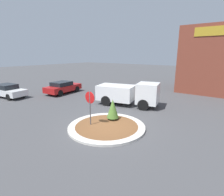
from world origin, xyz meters
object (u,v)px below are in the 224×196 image
at_px(parked_sedan_white, 8,91).
at_px(parked_sedan_red, 63,87).
at_px(utility_truck, 128,93).
at_px(stop_sign, 90,102).

bearing_deg(parked_sedan_white, parked_sedan_red, 48.50).
xyz_separation_m(utility_truck, parked_sedan_white, (-11.75, -5.09, -0.40)).
distance_m(stop_sign, parked_sedan_white, 12.40).
height_order(parked_sedan_red, parked_sedan_white, parked_sedan_white).
distance_m(utility_truck, parked_sedan_white, 12.81).
bearing_deg(stop_sign, utility_truck, 96.40).
xyz_separation_m(stop_sign, parked_sedan_white, (-12.37, 0.37, -0.89)).
bearing_deg(parked_sedan_red, parked_sedan_white, 140.39).
height_order(utility_truck, parked_sedan_red, utility_truck).
bearing_deg(utility_truck, parked_sedan_white, -170.45).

